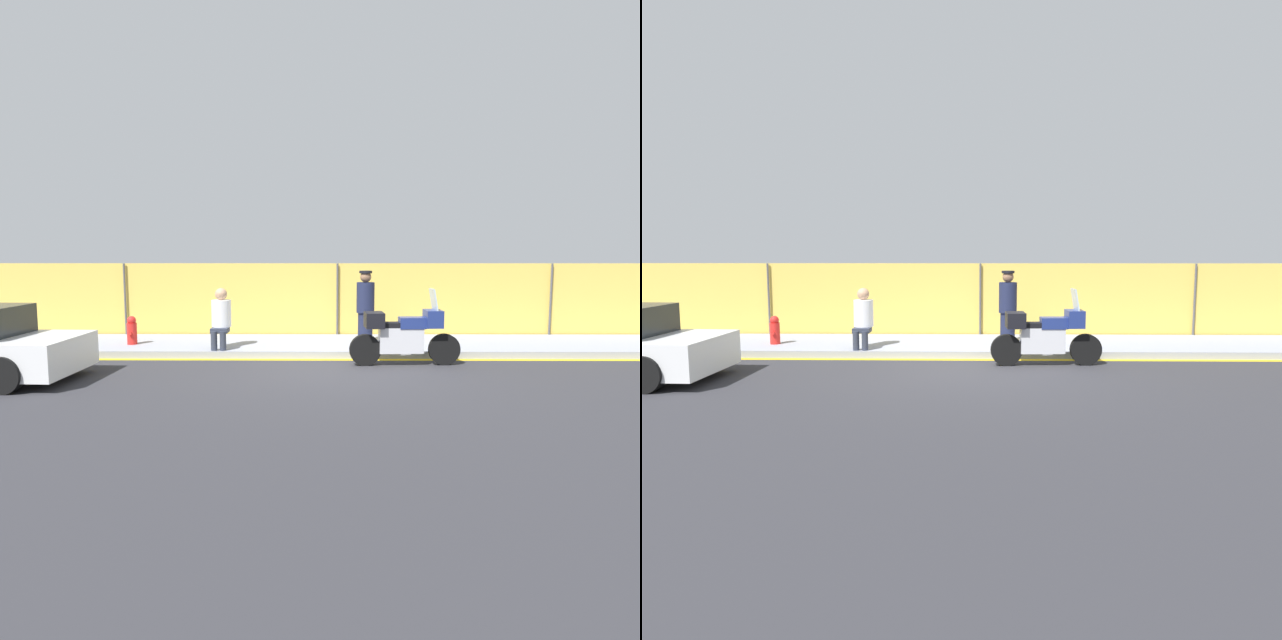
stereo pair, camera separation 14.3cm
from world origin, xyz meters
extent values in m
plane|color=#2D2D33|center=(0.00, 0.00, 0.00)|extent=(120.00, 120.00, 0.00)
cube|color=#8E93A3|center=(0.00, 2.27, 0.08)|extent=(39.56, 2.50, 0.15)
cube|color=gold|center=(0.00, 0.93, 0.00)|extent=(39.56, 0.18, 0.01)
cube|color=gold|center=(0.00, 3.60, 0.97)|extent=(37.58, 0.08, 1.93)
cylinder|color=#4C4C51|center=(-5.32, 3.50, 0.97)|extent=(0.05, 0.05, 1.93)
cylinder|color=#4C4C51|center=(0.00, 3.50, 0.97)|extent=(0.05, 0.05, 1.93)
cylinder|color=#4C4C51|center=(5.32, 3.50, 0.97)|extent=(0.05, 0.05, 1.93)
cylinder|color=black|center=(2.04, 0.43, 0.31)|extent=(0.63, 0.17, 0.62)
cylinder|color=black|center=(0.47, 0.35, 0.31)|extent=(0.63, 0.17, 0.62)
cube|color=silver|center=(1.18, 0.39, 0.50)|extent=(0.88, 0.32, 0.51)
cube|color=navy|center=(1.40, 0.40, 0.84)|extent=(0.53, 0.33, 0.22)
cube|color=black|center=(1.09, 0.38, 0.80)|extent=(0.61, 0.31, 0.10)
cube|color=navy|center=(1.81, 0.42, 0.92)|extent=(0.34, 0.49, 0.34)
cube|color=silver|center=(1.81, 0.42, 1.30)|extent=(0.13, 0.42, 0.42)
cube|color=black|center=(0.65, 0.36, 0.90)|extent=(0.38, 0.52, 0.30)
cylinder|color=#191E38|center=(0.61, 2.24, 0.50)|extent=(0.34, 0.34, 0.69)
cylinder|color=#191E38|center=(0.61, 2.24, 1.19)|extent=(0.41, 0.41, 0.69)
sphere|color=brown|center=(0.61, 2.24, 1.66)|extent=(0.25, 0.25, 0.25)
cylinder|color=black|center=(0.61, 2.24, 1.77)|extent=(0.29, 0.29, 0.06)
cylinder|color=#2D3342|center=(-2.65, 1.13, 0.36)|extent=(0.13, 0.13, 0.41)
cylinder|color=#2D3342|center=(-2.46, 1.13, 0.36)|extent=(0.13, 0.13, 0.41)
cube|color=#2D3342|center=(-2.56, 1.34, 0.56)|extent=(0.36, 0.41, 0.10)
cylinder|color=white|center=(-2.56, 1.54, 0.90)|extent=(0.42, 0.42, 0.58)
sphere|color=tan|center=(-2.56, 1.54, 1.32)|extent=(0.26, 0.26, 0.26)
cylinder|color=black|center=(-5.31, -0.21, 0.30)|extent=(0.61, 0.25, 0.60)
cylinder|color=black|center=(-5.38, -1.93, 0.30)|extent=(0.61, 0.25, 0.60)
cylinder|color=red|center=(-4.65, 1.93, 0.40)|extent=(0.22, 0.22, 0.48)
sphere|color=red|center=(-4.65, 1.93, 0.70)|extent=(0.20, 0.20, 0.20)
cylinder|color=red|center=(-4.65, 1.81, 0.42)|extent=(0.08, 0.09, 0.08)
camera|label=1|loc=(-0.33, -10.69, 2.25)|focal=32.00mm
camera|label=2|loc=(-0.19, -10.69, 2.25)|focal=32.00mm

